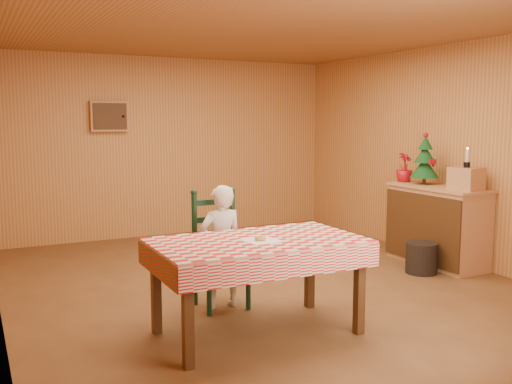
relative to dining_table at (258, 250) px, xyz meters
The scene contains 13 objects.
ground 1.52m from the dining_table, 59.99° to the left, with size 6.00×6.00×0.00m, color brown.
cabin_walls 2.16m from the dining_table, 68.39° to the left, with size 5.10×6.05×2.65m.
dining_table is the anchor object (origin of this frame).
ladder_chair 0.81m from the dining_table, 90.00° to the left, with size 0.44×0.40×1.08m.
seated_child 0.74m from the dining_table, 90.00° to the left, with size 0.41×0.27×1.12m, color silver.
napkin 0.10m from the dining_table, 90.00° to the right, with size 0.26×0.26×0.00m, color white.
donut 0.11m from the dining_table, 90.00° to the right, with size 0.09×0.09×0.03m, color gold.
shelf_unit 3.09m from the dining_table, 19.58° to the left, with size 0.54×1.24×0.93m.
crate 3.00m from the dining_table, 12.26° to the left, with size 0.30×0.30×0.25m, color tan.
christmas_tree 3.22m from the dining_table, 23.77° to the left, with size 0.34×0.34×0.62m.
flower_arrangement 3.30m from the dining_table, 28.95° to the left, with size 0.20×0.20×0.36m, color #A40F18.
candle_set 3.03m from the dining_table, 12.26° to the left, with size 0.07×0.07×0.22m.
storage_bin 2.63m from the dining_table, 17.89° to the left, with size 0.34×0.34×0.34m, color black.
Camera 1 is at (-2.67, -5.09, 1.70)m, focal length 40.00 mm.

